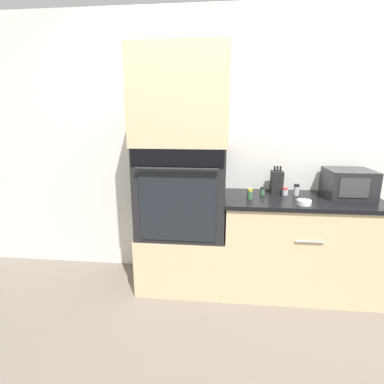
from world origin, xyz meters
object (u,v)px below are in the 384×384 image
Objects in this scene: bowl at (304,202)px; condiment_jar_mid at (285,192)px; knife_block at (277,182)px; condiment_jar_back at (250,194)px; condiment_jar_near at (296,190)px; wall_oven at (182,190)px; condiment_jar_far at (262,191)px; microwave at (348,183)px.

condiment_jar_mid is at bearing 107.35° from bowl.
condiment_jar_mid is (-0.09, 0.30, 0.01)m from bowl.
knife_block reaches higher than condiment_jar_back.
knife_block is at bearing 155.58° from condiment_jar_near.
bowl is (1.00, -0.20, -0.03)m from wall_oven.
condiment_jar_near is at bearing 3.74° from condiment_jar_far.
condiment_jar_mid is at bearing -52.41° from knife_block.
wall_oven is at bearing 168.84° from bowl.
condiment_jar_near is (0.16, -0.07, -0.05)m from knife_block.
condiment_jar_near is 1.44× the size of condiment_jar_far.
condiment_jar_near is at bearing -24.42° from knife_block.
wall_oven is 0.92m from condiment_jar_mid.
condiment_jar_back is at bearing -129.47° from condiment_jar_far.
bowl is at bearing -146.01° from microwave.
condiment_jar_back is (-0.26, -0.24, -0.06)m from knife_block.
microwave is 0.73m from condiment_jar_far.
microwave is at bearing -0.24° from condiment_jar_mid.
wall_oven reaches higher than knife_block.
condiment_jar_back is (-0.12, -0.15, 0.01)m from condiment_jar_far.
bowl is 1.14× the size of condiment_jar_near.
wall_oven is 8.95× the size of condiment_jar_back.
condiment_jar_far is (-0.20, -0.01, 0.00)m from condiment_jar_mid.
condiment_jar_near is 0.10m from condiment_jar_mid.
bowl is 0.31m from condiment_jar_near.
microwave is 0.54m from bowl.
condiment_jar_far is (-0.14, -0.09, -0.07)m from knife_block.
condiment_jar_back is at bearing -136.76° from knife_block.
knife_block is at bearing 112.41° from bowl.
condiment_jar_back reaches higher than condiment_jar_far.
bowl is 1.74× the size of condiment_jar_mid.
wall_oven reaches higher than microwave.
condiment_jar_back is at bearing -153.51° from condiment_jar_mid.
microwave reaches higher than condiment_jar_mid.
knife_block reaches higher than condiment_jar_near.
microwave is at bearing 0.67° from condiment_jar_far.
microwave reaches higher than condiment_jar_far.
bowl is 1.28× the size of condiment_jar_back.
condiment_jar_near is (1.01, 0.11, 0.00)m from wall_oven.
knife_block is at bearing 43.24° from condiment_jar_back.
condiment_jar_near is 1.53× the size of condiment_jar_mid.
condiment_jar_mid reaches higher than bowl.
condiment_jar_far is at bearing 135.63° from bowl.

